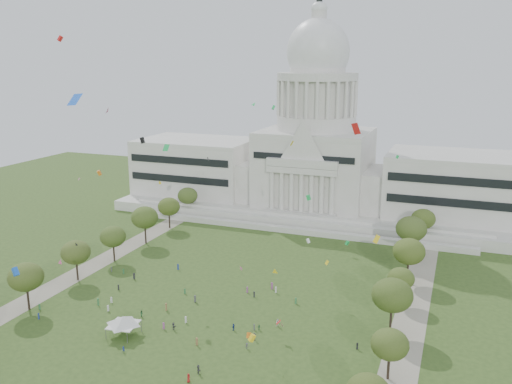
# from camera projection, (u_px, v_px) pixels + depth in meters

# --- Properties ---
(ground) EXTENTS (400.00, 400.00, 0.00)m
(ground) POSITION_uv_depth(u_px,v_px,m) (187.00, 334.00, 126.41)
(ground) COLOR #324A1C
(ground) RESTS_ON ground
(capitol) EXTENTS (160.00, 64.50, 91.30)m
(capitol) POSITION_uv_depth(u_px,v_px,m) (315.00, 159.00, 224.19)
(capitol) COLOR beige
(capitol) RESTS_ON ground
(path_left) EXTENTS (8.00, 160.00, 0.04)m
(path_left) POSITION_uv_depth(u_px,v_px,m) (97.00, 264.00, 170.26)
(path_left) COLOR gray
(path_left) RESTS_ON ground
(path_right) EXTENTS (8.00, 160.00, 0.04)m
(path_right) POSITION_uv_depth(u_px,v_px,m) (412.00, 313.00, 136.99)
(path_right) COLOR gray
(path_right) RESTS_ON ground
(row_tree_l_1) EXTENTS (8.86, 8.86, 12.59)m
(row_tree_l_1) POSITION_uv_depth(u_px,v_px,m) (26.00, 277.00, 136.86)
(row_tree_l_1) COLOR black
(row_tree_l_1) RESTS_ON ground
(row_tree_r_1) EXTENTS (7.58, 7.58, 10.78)m
(row_tree_r_1) POSITION_uv_depth(u_px,v_px,m) (390.00, 344.00, 106.98)
(row_tree_r_1) COLOR black
(row_tree_r_1) RESTS_ON ground
(row_tree_l_2) EXTENTS (8.42, 8.42, 11.97)m
(row_tree_l_2) POSITION_uv_depth(u_px,v_px,m) (76.00, 252.00, 155.70)
(row_tree_l_2) COLOR black
(row_tree_l_2) RESTS_ON ground
(row_tree_r_2) EXTENTS (9.55, 9.55, 13.58)m
(row_tree_r_2) POSITION_uv_depth(u_px,v_px,m) (392.00, 295.00, 124.63)
(row_tree_r_2) COLOR black
(row_tree_r_2) RESTS_ON ground
(row_tree_l_3) EXTENTS (8.12, 8.12, 11.55)m
(row_tree_l_3) POSITION_uv_depth(u_px,v_px,m) (113.00, 237.00, 170.51)
(row_tree_l_3) COLOR black
(row_tree_l_3) RESTS_ON ground
(row_tree_r_3) EXTENTS (7.01, 7.01, 9.98)m
(row_tree_r_3) POSITION_uv_depth(u_px,v_px,m) (401.00, 279.00, 140.63)
(row_tree_r_3) COLOR black
(row_tree_r_3) RESTS_ON ground
(row_tree_l_4) EXTENTS (9.29, 9.29, 13.21)m
(row_tree_l_4) POSITION_uv_depth(u_px,v_px,m) (145.00, 217.00, 187.02)
(row_tree_l_4) COLOR black
(row_tree_l_4) RESTS_ON ground
(row_tree_r_4) EXTENTS (9.19, 9.19, 13.06)m
(row_tree_r_4) POSITION_uv_depth(u_px,v_px,m) (409.00, 252.00, 154.10)
(row_tree_r_4) COLOR black
(row_tree_r_4) RESTS_ON ground
(row_tree_l_5) EXTENTS (8.33, 8.33, 11.85)m
(row_tree_l_5) POSITION_uv_depth(u_px,v_px,m) (169.00, 207.00, 204.51)
(row_tree_l_5) COLOR black
(row_tree_l_5) RESTS_ON ground
(row_tree_r_5) EXTENTS (9.82, 9.82, 13.96)m
(row_tree_r_5) POSITION_uv_depth(u_px,v_px,m) (411.00, 229.00, 172.67)
(row_tree_r_5) COLOR black
(row_tree_r_5) RESTS_ON ground
(row_tree_l_6) EXTENTS (8.19, 8.19, 11.64)m
(row_tree_l_6) POSITION_uv_depth(u_px,v_px,m) (188.00, 196.00, 221.57)
(row_tree_l_6) COLOR black
(row_tree_l_6) RESTS_ON ground
(row_tree_r_6) EXTENTS (8.42, 8.42, 11.97)m
(row_tree_r_6) POSITION_uv_depth(u_px,v_px,m) (423.00, 219.00, 188.43)
(row_tree_r_6) COLOR black
(row_tree_r_6) RESTS_ON ground
(event_tent) EXTENTS (9.68, 9.68, 4.86)m
(event_tent) POSITION_uv_depth(u_px,v_px,m) (123.00, 320.00, 125.17)
(event_tent) COLOR #4C4C4C
(event_tent) RESTS_ON ground
(person_0) EXTENTS (0.76, 0.90, 1.58)m
(person_0) POSITION_uv_depth(u_px,v_px,m) (357.00, 346.00, 119.78)
(person_0) COLOR #26262B
(person_0) RESTS_ON ground
(person_2) EXTENTS (1.09, 0.87, 1.96)m
(person_2) POSITION_uv_depth(u_px,v_px,m) (278.00, 323.00, 129.86)
(person_2) COLOR silver
(person_2) RESTS_ON ground
(person_3) EXTENTS (1.20, 1.24, 1.76)m
(person_3) POSITION_uv_depth(u_px,v_px,m) (254.00, 337.00, 123.55)
(person_3) COLOR #26262B
(person_3) RESTS_ON ground
(person_4) EXTENTS (0.70, 1.10, 1.76)m
(person_4) POSITION_uv_depth(u_px,v_px,m) (234.00, 327.00, 128.07)
(person_4) COLOR navy
(person_4) RESTS_ON ground
(person_5) EXTENTS (1.84, 1.40, 1.85)m
(person_5) POSITION_uv_depth(u_px,v_px,m) (174.00, 326.00, 128.40)
(person_5) COLOR #4C4C51
(person_5) RESTS_ON ground
(person_6) EXTENTS (0.63, 0.92, 1.83)m
(person_6) POSITION_uv_depth(u_px,v_px,m) (188.00, 378.00, 107.54)
(person_6) COLOR #B21E1E
(person_6) RESTS_ON ground
(person_7) EXTENTS (0.64, 0.57, 1.46)m
(person_7) POSITION_uv_depth(u_px,v_px,m) (124.00, 349.00, 118.55)
(person_7) COLOR navy
(person_7) RESTS_ON ground
(person_8) EXTENTS (0.96, 0.89, 1.69)m
(person_8) POSITION_uv_depth(u_px,v_px,m) (142.00, 314.00, 134.95)
(person_8) COLOR #33723F
(person_8) RESTS_ON ground
(person_9) EXTENTS (1.00, 0.99, 1.44)m
(person_9) POSITION_uv_depth(u_px,v_px,m) (247.00, 346.00, 119.93)
(person_9) COLOR #4C4C51
(person_9) RESTS_ON ground
(person_10) EXTENTS (0.71, 0.97, 1.47)m
(person_10) POSITION_uv_depth(u_px,v_px,m) (259.00, 327.00, 128.19)
(person_10) COLOR #33723F
(person_10) RESTS_ON ground
(person_11) EXTENTS (1.73, 1.83, 1.95)m
(person_11) POSITION_uv_depth(u_px,v_px,m) (198.00, 369.00, 110.38)
(person_11) COLOR #4C4C51
(person_11) RESTS_ON ground
(distant_crowd) EXTENTS (60.92, 41.47, 1.95)m
(distant_crowd) POSITION_uv_depth(u_px,v_px,m) (174.00, 297.00, 144.10)
(distant_crowd) COLOR #33723F
(distant_crowd) RESTS_ON ground
(kite_swarm) EXTENTS (89.38, 105.92, 63.80)m
(kite_swarm) POSITION_uv_depth(u_px,v_px,m) (190.00, 208.00, 123.21)
(kite_swarm) COLOR green
(kite_swarm) RESTS_ON ground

